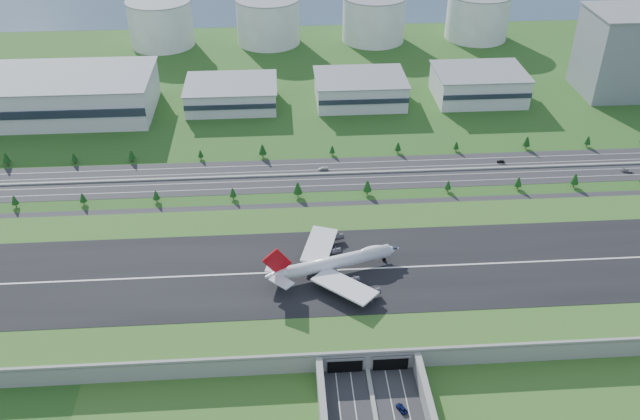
{
  "coord_description": "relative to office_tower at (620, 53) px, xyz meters",
  "views": [
    {
      "loc": [
        -29.61,
        -226.25,
        188.57
      ],
      "look_at": [
        -12.02,
        35.0,
        16.15
      ],
      "focal_mm": 38.0,
      "sensor_mm": 36.0,
      "label": 1
    }
  ],
  "objects": [
    {
      "name": "tree_row",
      "position": [
        -195.71,
        -101.07,
        -22.73
      ],
      "size": [
        500.76,
        48.74,
        8.46
      ],
      "color": "#3D2819",
      "rests_on": "ground"
    },
    {
      "name": "north_expressway",
      "position": [
        -200.0,
        -100.0,
        -27.44
      ],
      "size": [
        560.0,
        36.0,
        0.12
      ],
      "primitive_type": "cube",
      "color": "#28282B",
      "rests_on": "ground"
    },
    {
      "name": "hangar_west",
      "position": [
        -370.0,
        -10.0,
        -15.0
      ],
      "size": [
        120.0,
        60.0,
        25.0
      ],
      "primitive_type": "cube",
      "color": "silver",
      "rests_on": "ground"
    },
    {
      "name": "hangar_mid_b",
      "position": [
        -175.0,
        -5.0,
        -19.0
      ],
      "size": [
        58.0,
        42.0,
        17.0
      ],
      "primitive_type": "cube",
      "color": "silver",
      "rests_on": "ground"
    },
    {
      "name": "office_tower",
      "position": [
        0.0,
        0.0,
        0.0
      ],
      "size": [
        46.0,
        46.0,
        55.0
      ],
      "primitive_type": "cube",
      "color": "gray",
      "rests_on": "ground"
    },
    {
      "name": "fuel_tank_b",
      "position": [
        -235.0,
        115.0,
        -10.0
      ],
      "size": [
        50.0,
        50.0,
        35.0
      ],
      "primitive_type": "cylinder",
      "color": "silver",
      "rests_on": "ground"
    },
    {
      "name": "fuel_tank_d",
      "position": [
        -65.0,
        115.0,
        -10.0
      ],
      "size": [
        50.0,
        50.0,
        35.0
      ],
      "primitive_type": "cylinder",
      "color": "silver",
      "rests_on": "ground"
    },
    {
      "name": "hangar_mid_c",
      "position": [
        -95.0,
        -5.0,
        -18.0
      ],
      "size": [
        58.0,
        42.0,
        19.0
      ],
      "primitive_type": "cube",
      "color": "silver",
      "rests_on": "ground"
    },
    {
      "name": "car_2",
      "position": [
        -190.46,
        -264.47,
        -26.67
      ],
      "size": [
        4.29,
        5.66,
        1.43
      ],
      "primitive_type": "imported",
      "rotation": [
        0.0,
        0.0,
        3.57
      ],
      "color": "#0E1646",
      "rests_on": "ground"
    },
    {
      "name": "fuel_tank_a",
      "position": [
        -320.0,
        115.0,
        -10.0
      ],
      "size": [
        50.0,
        50.0,
        35.0
      ],
      "primitive_type": "cylinder",
      "color": "silver",
      "rests_on": "ground"
    },
    {
      "name": "boeing_747",
      "position": [
        -208.41,
        -196.32,
        -14.07
      ],
      "size": [
        60.07,
        55.98,
        19.06
      ],
      "rotation": [
        0.0,
        0.0,
        0.28
      ],
      "color": "white",
      "rests_on": "airfield_deck"
    },
    {
      "name": "car_5",
      "position": [
        -104.82,
        -93.75,
        -26.68
      ],
      "size": [
        4.4,
        1.97,
        1.4
      ],
      "primitive_type": "imported",
      "rotation": [
        0.0,
        0.0,
        -1.69
      ],
      "color": "black",
      "rests_on": "ground"
    },
    {
      "name": "ground",
      "position": [
        -200.0,
        -195.0,
        -27.5
      ],
      "size": [
        1200.0,
        1200.0,
        0.0
      ],
      "primitive_type": "plane",
      "color": "#24551A",
      "rests_on": "ground"
    },
    {
      "name": "fuel_tank_c",
      "position": [
        -150.0,
        115.0,
        -10.0
      ],
      "size": [
        50.0,
        50.0,
        35.0
      ],
      "primitive_type": "cylinder",
      "color": "silver",
      "rests_on": "ground"
    },
    {
      "name": "airfield_deck",
      "position": [
        -200.0,
        -195.09,
        -23.38
      ],
      "size": [
        520.0,
        100.0,
        9.2
      ],
      "color": "gray",
      "rests_on": "ground"
    },
    {
      "name": "hangar_mid_a",
      "position": [
        -260.0,
        -5.0,
        -20.0
      ],
      "size": [
        58.0,
        42.0,
        15.0
      ],
      "primitive_type": "cube",
      "color": "silver",
      "rests_on": "ground"
    },
    {
      "name": "car_6",
      "position": [
        -37.9,
        -108.56,
        -26.58
      ],
      "size": [
        6.33,
        4.47,
        1.6
      ],
      "primitive_type": "imported",
      "rotation": [
        0.0,
        0.0,
        1.22
      ],
      "color": "#A9A8AD",
      "rests_on": "ground"
    },
    {
      "name": "car_7",
      "position": [
        -205.85,
        -94.8,
        -26.6
      ],
      "size": [
        5.58,
        2.85,
        1.55
      ],
      "primitive_type": "imported",
      "rotation": [
        0.0,
        0.0,
        -1.44
      ],
      "color": "silver",
      "rests_on": "ground"
    }
  ]
}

